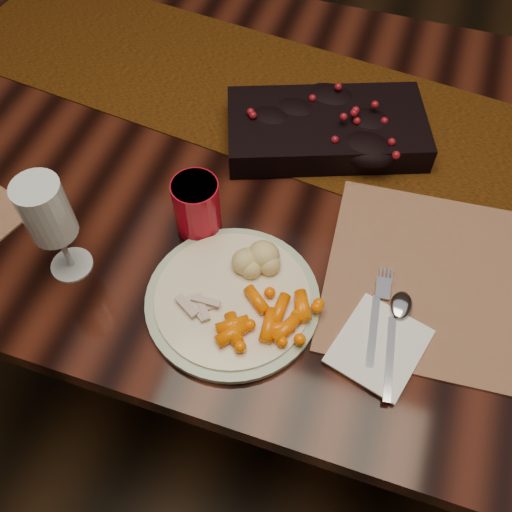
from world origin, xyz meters
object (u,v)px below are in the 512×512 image
(baby_carrots, at_px, (263,317))
(placemat_main, at_px, (475,287))
(mashed_potatoes, at_px, (254,258))
(red_cup, at_px, (197,207))
(centerpiece, at_px, (327,125))
(dinner_plate, at_px, (233,299))
(dining_table, at_px, (306,275))
(wine_glass, at_px, (55,230))
(napkin, at_px, (379,346))
(turkey_shreds, at_px, (201,300))

(baby_carrots, bearing_deg, placemat_main, 29.85)
(mashed_potatoes, relative_size, red_cup, 0.82)
(centerpiece, bearing_deg, dinner_plate, -96.97)
(dining_table, xyz_separation_m, mashed_potatoes, (-0.04, -0.26, 0.42))
(placemat_main, bearing_deg, centerpiece, 137.40)
(centerpiece, height_order, wine_glass, wine_glass)
(dinner_plate, xyz_separation_m, napkin, (0.23, -0.00, -0.01))
(mashed_potatoes, relative_size, napkin, 0.62)
(mashed_potatoes, xyz_separation_m, turkey_shreds, (-0.05, -0.09, -0.01))
(baby_carrots, relative_size, red_cup, 1.18)
(turkey_shreds, relative_size, red_cup, 0.75)
(turkey_shreds, relative_size, wine_glass, 0.40)
(centerpiece, relative_size, baby_carrots, 2.94)
(centerpiece, bearing_deg, napkin, -64.86)
(dining_table, distance_m, mashed_potatoes, 0.49)
(mashed_potatoes, bearing_deg, baby_carrots, -63.37)
(baby_carrots, bearing_deg, mashed_potatoes, 116.63)
(mashed_potatoes, bearing_deg, napkin, -16.93)
(baby_carrots, relative_size, mashed_potatoes, 1.45)
(dinner_plate, bearing_deg, dining_table, 80.02)
(turkey_shreds, bearing_deg, napkin, 4.63)
(dining_table, height_order, baby_carrots, baby_carrots)
(dinner_plate, bearing_deg, turkey_shreds, -147.51)
(placemat_main, bearing_deg, dinner_plate, -162.01)
(placemat_main, relative_size, napkin, 3.41)
(dining_table, distance_m, red_cup, 0.50)
(dinner_plate, distance_m, mashed_potatoes, 0.07)
(dinner_plate, bearing_deg, napkin, -0.90)
(placemat_main, distance_m, mashed_potatoes, 0.35)
(centerpiece, bearing_deg, wine_glass, -128.23)
(centerpiece, height_order, mashed_potatoes, centerpiece)
(dining_table, height_order, dinner_plate, dinner_plate)
(centerpiece, height_order, turkey_shreds, centerpiece)
(napkin, relative_size, wine_glass, 0.70)
(napkin, bearing_deg, red_cup, 175.30)
(dinner_plate, bearing_deg, mashed_potatoes, 77.31)
(mashed_potatoes, bearing_deg, red_cup, 153.50)
(centerpiece, xyz_separation_m, wine_glass, (-0.31, -0.40, 0.06))
(dinner_plate, xyz_separation_m, mashed_potatoes, (0.01, 0.06, 0.03))
(mashed_potatoes, relative_size, turkey_shreds, 1.09)
(red_cup, bearing_deg, napkin, -20.42)
(wine_glass, bearing_deg, mashed_potatoes, 15.52)
(baby_carrots, bearing_deg, wine_glass, 178.69)
(red_cup, height_order, wine_glass, wine_glass)
(centerpiece, xyz_separation_m, turkey_shreds, (-0.09, -0.41, -0.01))
(placemat_main, relative_size, mashed_potatoes, 5.46)
(napkin, distance_m, red_cup, 0.35)
(baby_carrots, height_order, mashed_potatoes, mashed_potatoes)
(dinner_plate, xyz_separation_m, turkey_shreds, (-0.04, -0.03, 0.02))
(baby_carrots, distance_m, mashed_potatoes, 0.10)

